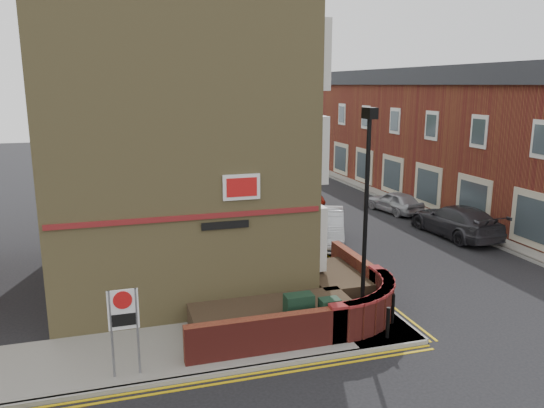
{
  "coord_description": "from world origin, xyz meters",
  "views": [
    {
      "loc": [
        -5.0,
        -11.67,
        7.01
      ],
      "look_at": [
        -0.27,
        4.0,
        3.31
      ],
      "focal_mm": 35.0,
      "sensor_mm": 36.0,
      "label": 1
    }
  ],
  "objects": [
    {
      "name": "tree_far",
      "position": [
        2.0,
        30.05,
        4.91
      ],
      "size": [
        3.81,
        3.81,
        7.0
      ],
      "color": "#382B1E",
      "rests_on": "pavement_main"
    },
    {
      "name": "far_terrace_cream",
      "position": [
        14.5,
        38.0,
        4.05
      ],
      "size": [
        5.4,
        12.4,
        8.0
      ],
      "color": "beige",
      "rests_on": "ground"
    },
    {
      "name": "tree_near",
      "position": [
        2.0,
        14.05,
        4.7
      ],
      "size": [
        3.64,
        3.65,
        6.7
      ],
      "color": "#382B1E",
      "rests_on": "pavement_main"
    },
    {
      "name": "lamppost",
      "position": [
        1.6,
        1.2,
        3.34
      ],
      "size": [
        0.25,
        0.5,
        6.3
      ],
      "color": "black",
      "rests_on": "pavement_corner"
    },
    {
      "name": "bollard_far",
      "position": [
        2.6,
        1.2,
        0.57
      ],
      "size": [
        0.11,
        0.11,
        0.9
      ],
      "primitive_type": "cylinder",
      "color": "black",
      "rests_on": "pavement_corner"
    },
    {
      "name": "traffic_light_assembly",
      "position": [
        2.4,
        25.0,
        2.78
      ],
      "size": [
        0.2,
        0.16,
        4.2
      ],
      "color": "black",
      "rests_on": "pavement_main"
    },
    {
      "name": "yellow_lines_side",
      "position": [
        -3.5,
        -0.25,
        0.01
      ],
      "size": [
        13.0,
        0.28,
        0.01
      ],
      "primitive_type": "cube",
      "color": "gold",
      "rests_on": "ground"
    },
    {
      "name": "corner_building",
      "position": [
        -2.84,
        8.0,
        6.23
      ],
      "size": [
        8.95,
        10.4,
        13.6
      ],
      "color": "#95834F",
      "rests_on": "ground"
    },
    {
      "name": "bollard_near",
      "position": [
        2.0,
        0.4,
        0.57
      ],
      "size": [
        0.11,
        0.11,
        0.9
      ],
      "primitive_type": "cylinder",
      "color": "black",
      "rests_on": "pavement_corner"
    },
    {
      "name": "pavement_corner",
      "position": [
        -3.5,
        1.5,
        0.06
      ],
      "size": [
        13.0,
        3.0,
        0.12
      ],
      "primitive_type": "cube",
      "color": "gray",
      "rests_on": "ground"
    },
    {
      "name": "pavement_far",
      "position": [
        13.0,
        13.0,
        0.06
      ],
      "size": [
        4.0,
        40.0,
        0.12
      ],
      "primitive_type": "cube",
      "color": "gray",
      "rests_on": "ground"
    },
    {
      "name": "silver_car_far",
      "position": [
        9.94,
        14.0,
        0.62
      ],
      "size": [
        2.09,
        3.82,
        1.23
      ],
      "primitive_type": "imported",
      "rotation": [
        0.0,
        0.0,
        3.32
      ],
      "color": "#A3A4AB",
      "rests_on": "ground"
    },
    {
      "name": "utility_cabinet_small",
      "position": [
        0.5,
        1.0,
        0.67
      ],
      "size": [
        0.55,
        0.4,
        1.1
      ],
      "primitive_type": "cube",
      "color": "#16311F",
      "rests_on": "pavement_corner"
    },
    {
      "name": "ground",
      "position": [
        0.0,
        0.0,
        0.0
      ],
      "size": [
        120.0,
        120.0,
        0.0
      ],
      "primitive_type": "plane",
      "color": "black",
      "rests_on": "ground"
    },
    {
      "name": "yellow_lines_main",
      "position": [
        3.25,
        16.0,
        0.01
      ],
      "size": [
        0.28,
        32.0,
        0.01
      ],
      "primitive_type": "cube",
      "color": "gold",
      "rests_on": "ground"
    },
    {
      "name": "kerb_main_far",
      "position": [
        11.0,
        13.0,
        0.06
      ],
      "size": [
        0.15,
        40.0,
        0.12
      ],
      "primitive_type": "cube",
      "color": "gray",
      "rests_on": "ground"
    },
    {
      "name": "red_car_main",
      "position": [
        4.73,
        17.11,
        0.7
      ],
      "size": [
        3.64,
        5.5,
        1.4
      ],
      "primitive_type": "imported",
      "rotation": [
        0.0,
        0.0,
        0.28
      ],
      "color": "maroon",
      "rests_on": "ground"
    },
    {
      "name": "garden_wall",
      "position": [
        0.0,
        2.5,
        0.0
      ],
      "size": [
        6.8,
        6.0,
        1.2
      ],
      "primitive_type": null,
      "color": "maroon",
      "rests_on": "ground"
    },
    {
      "name": "far_terrace",
      "position": [
        14.5,
        17.0,
        4.04
      ],
      "size": [
        5.4,
        30.4,
        8.0
      ],
      "color": "maroon",
      "rests_on": "ground"
    },
    {
      "name": "silver_car_near",
      "position": [
        3.92,
        9.66,
        0.78
      ],
      "size": [
        3.32,
        5.0,
        1.56
      ],
      "primitive_type": "imported",
      "rotation": [
        0.0,
        0.0,
        -0.39
      ],
      "color": "#AFB1B7",
      "rests_on": "ground"
    },
    {
      "name": "tree_mid",
      "position": [
        2.0,
        22.05,
        5.2
      ],
      "size": [
        4.03,
        4.03,
        7.42
      ],
      "color": "#382B1E",
      "rests_on": "pavement_main"
    },
    {
      "name": "kerb_side",
      "position": [
        -3.5,
        0.0,
        0.06
      ],
      "size": [
        13.0,
        0.15,
        0.12
      ],
      "primitive_type": "cube",
      "color": "gray",
      "rests_on": "ground"
    },
    {
      "name": "pavement_main",
      "position": [
        2.0,
        16.0,
        0.06
      ],
      "size": [
        2.0,
        32.0,
        0.12
      ],
      "primitive_type": "cube",
      "color": "gray",
      "rests_on": "ground"
    },
    {
      "name": "utility_cabinet_large",
      "position": [
        -0.3,
        1.3,
        0.72
      ],
      "size": [
        0.8,
        0.45,
        1.2
      ],
      "primitive_type": "cube",
      "color": "#16311F",
      "rests_on": "pavement_corner"
    },
    {
      "name": "grey_car_far",
      "position": [
        10.29,
        8.96,
        0.74
      ],
      "size": [
        2.3,
        5.21,
        1.49
      ],
      "primitive_type": "imported",
      "rotation": [
        0.0,
        0.0,
        3.18
      ],
      "color": "#2F2E33",
      "rests_on": "ground"
    },
    {
      "name": "zone_sign",
      "position": [
        -5.0,
        0.5,
        1.64
      ],
      "size": [
        0.72,
        0.07,
        2.2
      ],
      "color": "slate",
      "rests_on": "pavement_corner"
    },
    {
      "name": "kerb_main_near",
      "position": [
        3.0,
        16.0,
        0.06
      ],
      "size": [
        0.15,
        32.0,
        0.12
      ],
      "primitive_type": "cube",
      "color": "gray",
      "rests_on": "ground"
    }
  ]
}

